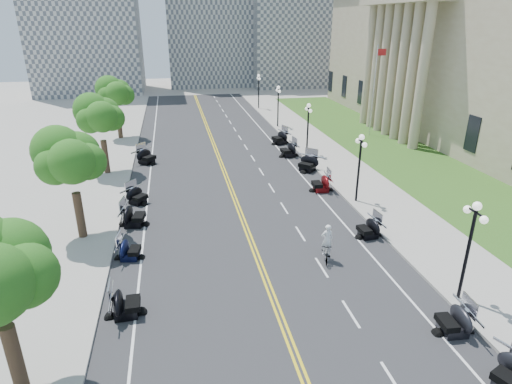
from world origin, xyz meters
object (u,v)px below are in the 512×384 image
civic_building (492,53)px  flagpole (373,92)px  bicycle (326,251)px  motorcycle_n_3 (454,319)px  cyclist_rider (328,227)px

civic_building → flagpole: size_ratio=5.10×
bicycle → motorcycle_n_3: bearing=-46.9°
flagpole → bicycle: (-14.31, -25.27, -4.45)m
civic_building → flagpole: (-14.00, 0.00, -3.90)m
civic_building → bicycle: (-28.31, -25.27, -8.35)m
civic_building → motorcycle_n_3: 41.46m
flagpole → motorcycle_n_3: (-11.05, -31.99, -4.32)m
flagpole → motorcycle_n_3: 34.12m
civic_building → motorcycle_n_3: bearing=-128.1°
motorcycle_n_3 → cyclist_rider: 7.59m
civic_building → motorcycle_n_3: size_ratio=26.09×
cyclist_rider → flagpole: bearing=-119.5°
civic_building → motorcycle_n_3: civic_building is taller
flagpole → cyclist_rider: flagpole is taller
motorcycle_n_3 → bicycle: 7.47m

